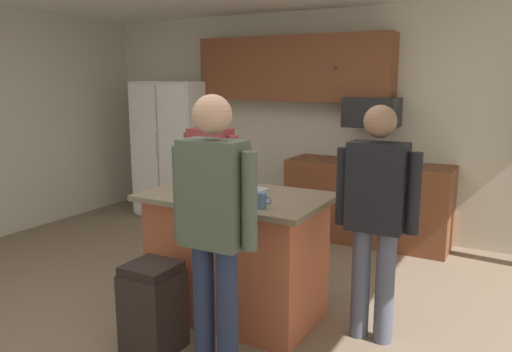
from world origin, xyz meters
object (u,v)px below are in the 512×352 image
person_elder_center (214,219)px  glass_short_whisky (205,173)px  glass_pilsner (193,182)px  trash_bin (153,308)px  glass_stout_tall (185,185)px  kitchen_island (237,255)px  microwave_over_range (372,112)px  serving_tray (234,191)px  mug_ceramic_white (190,179)px  person_guest_by_door (376,209)px  mug_blue_stoneware (261,200)px  refrigerator (176,149)px  person_guest_left (211,177)px

person_elder_center → glass_short_whisky: bearing=15.3°
glass_pilsner → trash_bin: 1.01m
glass_stout_tall → trash_bin: size_ratio=0.22×
person_elder_center → trash_bin: bearing=64.3°
kitchen_island → person_elder_center: (0.30, -0.75, 0.51)m
microwave_over_range → person_elder_center: bearing=-90.7°
serving_tray → person_elder_center: bearing=-67.1°
glass_stout_tall → mug_ceramic_white: glass_stout_tall is taller
person_guest_by_door → trash_bin: bearing=26.3°
mug_ceramic_white → serving_tray: 0.52m
person_elder_center → glass_pilsner: (-0.67, 0.72, 0.03)m
microwave_over_range → mug_ceramic_white: size_ratio=4.37×
kitchen_island → glass_short_whisky: bearing=152.3°
serving_tray → trash_bin: size_ratio=0.72×
microwave_over_range → glass_pilsner: (-0.71, -2.33, -0.43)m
mug_ceramic_white → glass_short_whisky: 0.13m
mug_blue_stoneware → serving_tray: (-0.37, 0.26, -0.03)m
mug_blue_stoneware → glass_pilsner: bearing=161.6°
glass_stout_tall → refrigerator: bearing=129.2°
microwave_over_range → kitchen_island: size_ratio=0.41×
person_guest_by_door → glass_pilsner: (-1.39, -0.17, 0.08)m
microwave_over_range → glass_stout_tall: bearing=-105.1°
kitchen_island → person_guest_left: 0.99m
microwave_over_range → kitchen_island: bearing=-98.2°
microwave_over_range → mug_ceramic_white: bearing=-111.3°
glass_pilsner → mug_blue_stoneware: glass_pilsner is taller
kitchen_island → trash_bin: (-0.23, -0.71, -0.19)m
person_guest_by_door → mug_ceramic_white: bearing=-7.6°
mug_blue_stoneware → trash_bin: size_ratio=0.20×
person_guest_left → glass_stout_tall: (0.30, -0.79, 0.11)m
glass_short_whisky → glass_pilsner: (0.06, -0.26, -0.02)m
glass_short_whisky → refrigerator: bearing=133.1°
glass_short_whisky → trash_bin: 1.21m
glass_pilsner → serving_tray: (0.36, 0.02, -0.04)m
person_elder_center → glass_pilsner: 0.99m
kitchen_island → glass_pilsner: size_ratio=10.96×
glass_stout_tall → mug_blue_stoneware: bearing=-7.1°
kitchen_island → mug_blue_stoneware: bearing=-37.0°
refrigerator → person_guest_by_door: refrigerator is taller
mug_ceramic_white → kitchen_island: bearing=-13.8°
person_elder_center → serving_tray: person_elder_center is taller
person_elder_center → glass_pilsner: bearing=21.3°
glass_short_whisky → kitchen_island: bearing=-27.7°
person_guest_by_door → glass_short_whisky: person_guest_by_door is taller
microwave_over_range → refrigerator: bearing=-177.4°
microwave_over_range → person_guest_by_door: (0.68, -2.15, -0.51)m
refrigerator → kitchen_island: refrigerator is taller
microwave_over_range → trash_bin: bearing=-100.6°
person_guest_by_door → trash_bin: 1.64m
glass_short_whisky → trash_bin: glass_short_whisky is taller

